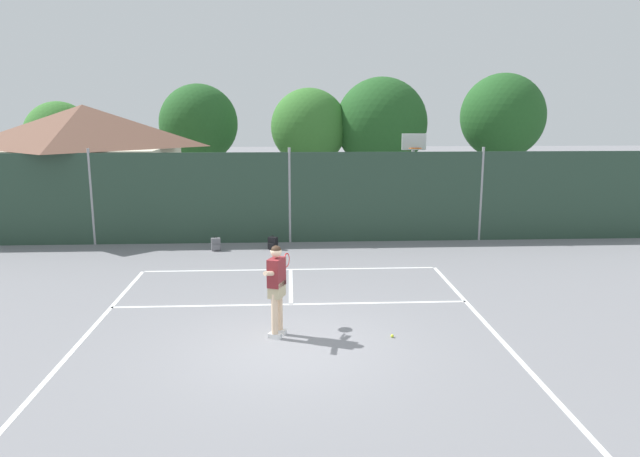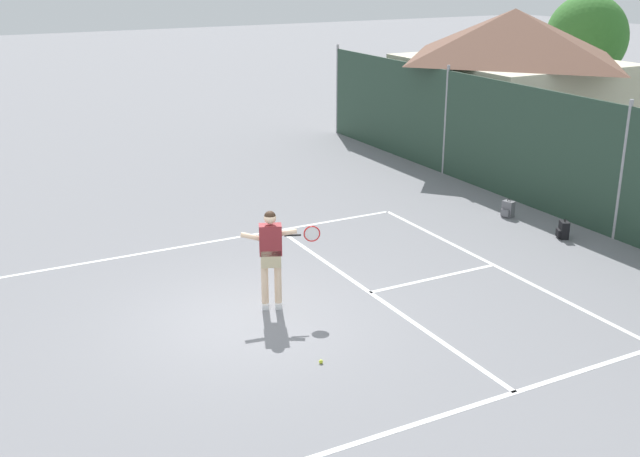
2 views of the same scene
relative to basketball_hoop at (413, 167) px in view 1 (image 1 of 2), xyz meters
The scene contains 10 objects.
ground_plane 12.23m from the basketball_hoop, 112.41° to the right, with size 120.00×120.00×0.00m, color gray.
court_markings 11.64m from the basketball_hoop, 113.64° to the right, with size 8.30×11.10×0.01m.
chainlink_fence 5.10m from the basketball_hoop, 155.35° to the right, with size 26.09×0.09×3.19m.
basketball_hoop is the anchor object (origin of this frame).
clubhouse_building 12.37m from the basketball_hoop, behind, with size 6.71×5.93×4.59m.
treeline_backdrop 8.64m from the basketball_hoop, 107.02° to the left, with size 25.83×4.13×6.20m.
tennis_player 11.67m from the basketball_hoop, 114.72° to the right, with size 0.51×1.39×1.85m.
tennis_ball 11.29m from the basketball_hoop, 103.52° to the right, with size 0.07×0.07×0.07m, color #CCE033.
backpack_grey 7.93m from the basketball_hoop, 155.33° to the right, with size 0.32×0.29×0.46m.
backpack_black 6.38m from the basketball_hoop, 148.72° to the right, with size 0.34×0.33×0.46m.
Camera 1 is at (-0.02, -10.60, 4.45)m, focal length 33.23 mm.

